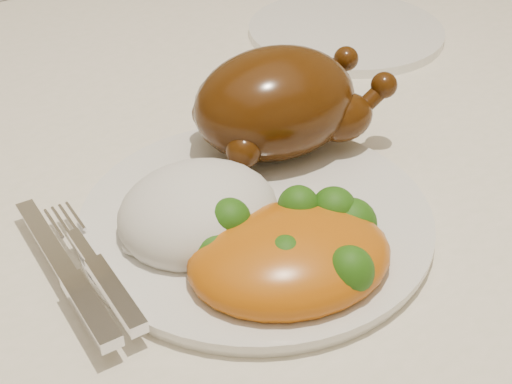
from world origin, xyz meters
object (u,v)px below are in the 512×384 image
dinner_plate (256,219)px  side_plate (346,31)px  dining_table (224,282)px  roast_chicken (280,102)px

dinner_plate → side_plate: 0.37m
dining_table → roast_chicken: (0.07, 0.01, 0.16)m
dinner_plate → side_plate: size_ratio=1.16×
roast_chicken → dining_table: bearing=-163.1°
dinner_plate → side_plate: same height
dining_table → roast_chicken: 0.17m
dinner_plate → dining_table: bearing=89.5°
side_plate → dining_table: bearing=-145.7°
dinner_plate → side_plate: bearing=41.4°
dinner_plate → roast_chicken: roast_chicken is taller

